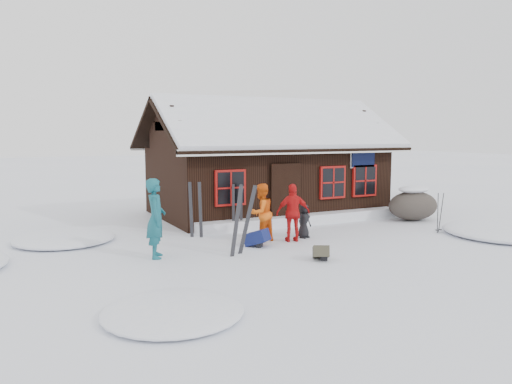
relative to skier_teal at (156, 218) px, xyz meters
The scene contains 15 objects.
ground 4.27m from the skier_teal, ahead, with size 120.00×120.00×0.00m, color white.
mountain_hut 7.55m from the skier_teal, 41.21° to the left, with size 8.90×6.09×4.42m.
snow_drift 6.13m from the skier_teal, 21.47° to the left, with size 7.60×0.60×0.35m, color white.
snow_mounds 6.17m from the skier_teal, 17.57° to the left, with size 20.60×13.20×0.48m.
skier_teal is the anchor object (origin of this frame).
skier_orange_left 3.19m from the skier_teal, ahead, with size 0.80×0.62×1.65m, color #ED5E10.
skier_orange_right 3.96m from the skier_teal, ahead, with size 0.96×0.40×1.64m, color red.
skier_crouched 4.55m from the skier_teal, ahead, with size 0.49×0.32×1.00m, color black.
boulder 9.65m from the skier_teal, ahead, with size 1.86×1.40×1.09m.
ski_pair_left 2.13m from the skier_teal, 17.75° to the right, with size 0.76×0.21×1.81m.
ski_pair_mid 2.53m from the skier_teal, 47.68° to the left, with size 0.38×0.23×1.69m.
ski_pair_right 3.87m from the skier_teal, 34.34° to the left, with size 0.34×0.08×1.53m.
ski_poles 8.71m from the skier_teal, ahead, with size 0.23×0.11×1.27m.
backpack_blue 2.88m from the skier_teal, ahead, with size 0.45×0.60×0.33m, color navy.
backpack_olive 4.12m from the skier_teal, 30.21° to the right, with size 0.37×0.50×0.27m, color #3E3B2C.
Camera 1 is at (-7.38, -11.82, 3.04)m, focal length 35.00 mm.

